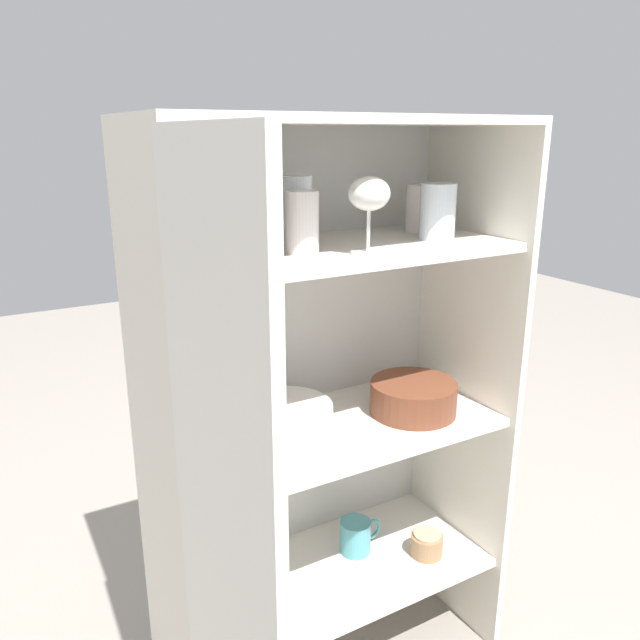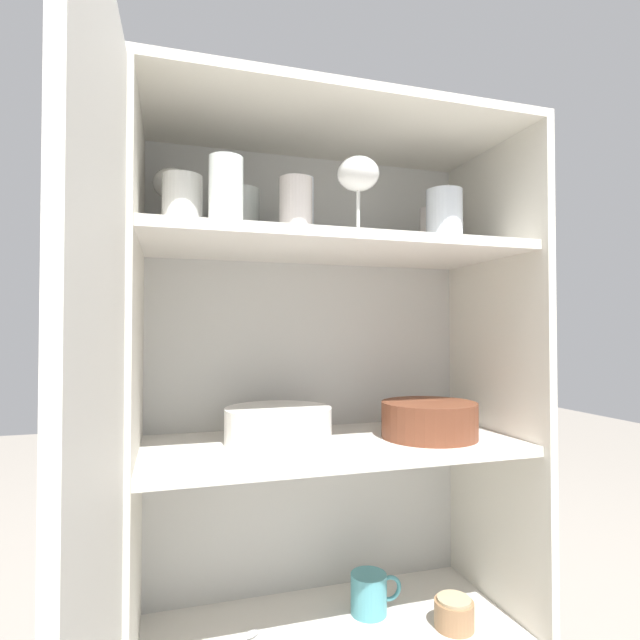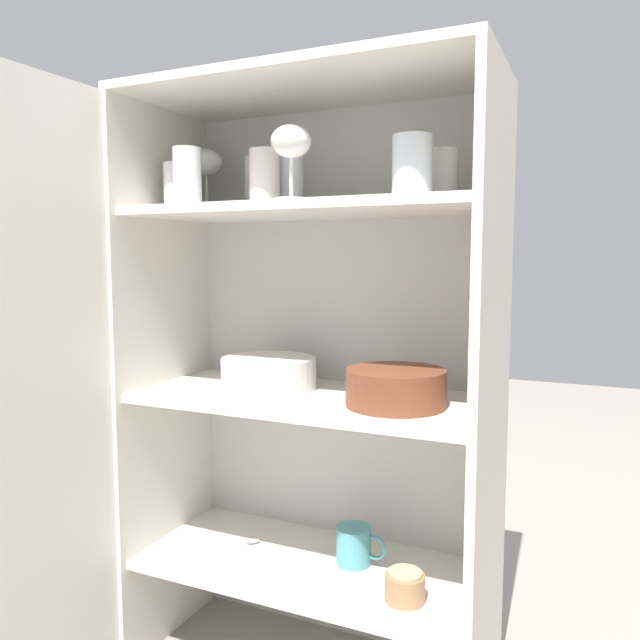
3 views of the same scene
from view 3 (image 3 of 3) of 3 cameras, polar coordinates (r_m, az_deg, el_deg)
name	(u,v)px [view 3 (image 3 of 3)]	position (r m, az deg, el deg)	size (l,w,h in m)	color
cupboard_back_panel	(341,379)	(1.56, 1.94, -5.46)	(0.80, 0.02, 1.31)	silver
cupboard_side_left	(167,380)	(1.60, -13.81, -5.32)	(0.02, 0.38, 1.31)	silver
cupboard_side_right	(490,412)	(1.28, 15.32, -8.10)	(0.02, 0.38, 1.31)	silver
cupboard_top_panel	(309,86)	(1.41, -0.98, 20.58)	(0.80, 0.38, 0.02)	silver
shelf_board_lower	(310,566)	(1.53, -0.91, -21.55)	(0.77, 0.34, 0.02)	silver
shelf_board_middle	(310,399)	(1.40, -0.94, -7.19)	(0.77, 0.34, 0.02)	silver
shelf_board_upper	(310,210)	(1.36, -0.97, 9.99)	(0.77, 0.34, 0.02)	silver
cupboard_door	(32,415)	(1.33, -24.83, -7.87)	(0.03, 0.40, 1.31)	silver
tumbler_glass_0	(443,176)	(1.34, 11.18, 12.76)	(0.06, 0.06, 0.11)	silver
tumbler_glass_1	(180,186)	(1.49, -12.68, 11.85)	(0.07, 0.07, 0.10)	white
tumbler_glass_2	(412,168)	(1.25, 8.43, 13.62)	(0.08, 0.08, 0.12)	white
tumbler_glass_3	(187,177)	(1.40, -12.04, 12.70)	(0.06, 0.06, 0.12)	white
tumbler_glass_4	(264,178)	(1.38, -5.10, 12.84)	(0.07, 0.07, 0.12)	silver
tumbler_glass_5	(262,184)	(1.55, -5.36, 12.24)	(0.08, 0.08, 0.13)	white
tumbler_glass_6	(289,176)	(1.43, -2.82, 13.06)	(0.06, 0.06, 0.14)	white
wine_glass_0	(206,165)	(1.61, -10.36, 13.79)	(0.08, 0.08, 0.16)	white
wine_glass_1	(291,145)	(1.27, -2.66, 15.67)	(0.08, 0.08, 0.15)	white
plate_stack_white	(269,373)	(1.45, -4.71, -4.85)	(0.22, 0.22, 0.07)	white
mixing_bowl_large	(396,386)	(1.28, 6.93, -6.04)	(0.20, 0.20, 0.08)	brown
coffee_mug_primary	(355,545)	(1.50, 3.20, -19.89)	(0.12, 0.08, 0.09)	teal
storage_jar	(405,586)	(1.38, 7.76, -22.99)	(0.08, 0.08, 0.06)	#99704C
serving_spoon	(226,544)	(1.61, -8.58, -19.56)	(0.17, 0.12, 0.01)	silver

